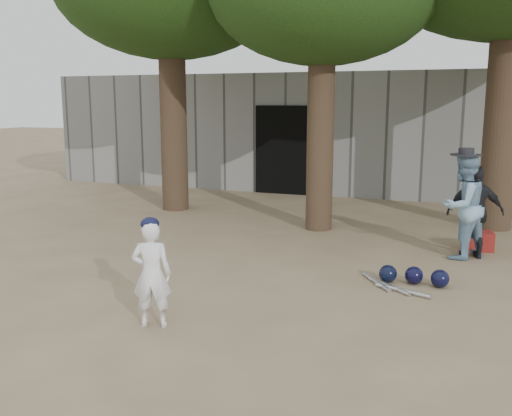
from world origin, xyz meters
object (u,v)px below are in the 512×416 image
at_px(spectator_dark, 475,212).
at_px(red_bag, 478,241).
at_px(spectator_blue, 463,206).
at_px(boy_player, 152,274).

bearing_deg(spectator_dark, red_bag, -112.29).
distance_m(spectator_dark, red_bag, 0.74).
distance_m(spectator_blue, spectator_dark, 0.21).
bearing_deg(spectator_blue, red_bag, -166.30).
bearing_deg(spectator_blue, spectator_dark, 150.86).
relative_size(spectator_blue, spectator_dark, 1.13).
relative_size(boy_player, spectator_blue, 0.71).
distance_m(boy_player, spectator_blue, 4.88).
bearing_deg(red_bag, spectator_dark, -99.27).
xyz_separation_m(boy_player, spectator_blue, (2.90, 3.92, 0.23)).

